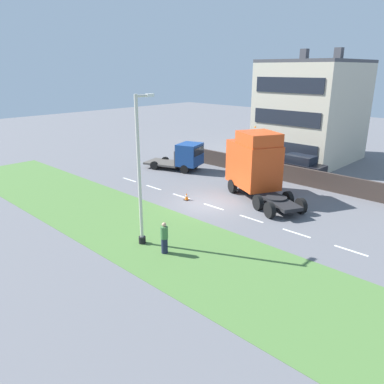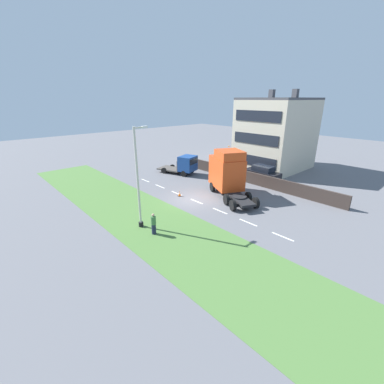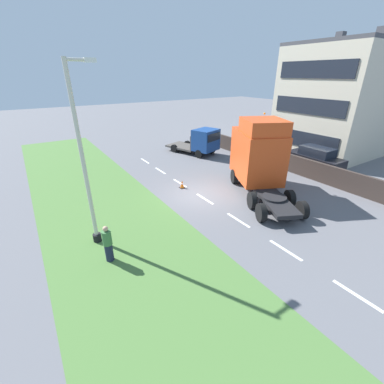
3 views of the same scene
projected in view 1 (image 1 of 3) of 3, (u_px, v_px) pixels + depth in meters
name	position (u px, v px, depth m)	size (l,w,h in m)	color
ground_plane	(206.00, 204.00, 26.60)	(120.00, 120.00, 0.00)	slate
grass_verge	(140.00, 229.00, 22.49)	(7.00, 44.00, 0.01)	#4C7538
lane_markings	(214.00, 207.00, 26.14)	(0.16, 21.00, 0.00)	white
boundary_wall	(275.00, 171.00, 32.55)	(0.25, 24.00, 1.44)	#382D28
building_block	(312.00, 112.00, 38.03)	(10.31, 8.00, 11.10)	beige
lorry_cab	(255.00, 164.00, 27.66)	(5.54, 7.68, 5.02)	black
flatbed_truck	(185.00, 156.00, 35.05)	(3.84, 5.85, 2.59)	navy
parked_car	(299.00, 167.00, 32.84)	(2.03, 4.60, 2.03)	black
lamp_post	(140.00, 180.00, 19.57)	(1.31, 0.39, 8.01)	black
pedestrian	(164.00, 238.00, 19.34)	(0.39, 0.39, 1.73)	#1E233D
traffic_cone_lead	(187.00, 196.00, 27.38)	(0.36, 0.36, 0.58)	black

